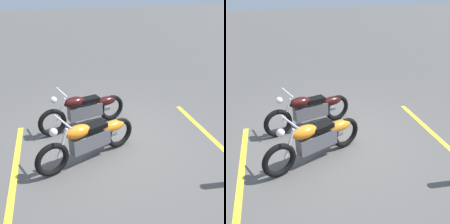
% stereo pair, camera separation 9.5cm
% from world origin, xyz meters
% --- Properties ---
extents(ground_plane, '(60.00, 60.00, 0.00)m').
position_xyz_m(ground_plane, '(0.00, 0.00, 0.00)').
color(ground_plane, '#514F4C').
extents(motorcycle_bright_foreground, '(2.12, 0.93, 1.04)m').
position_xyz_m(motorcycle_bright_foreground, '(-0.52, -0.64, 0.46)').
color(motorcycle_bright_foreground, black).
rests_on(motorcycle_bright_foreground, ground).
extents(motorcycle_dark_foreground, '(2.19, 0.80, 1.04)m').
position_xyz_m(motorcycle_dark_foreground, '(-0.35, 0.68, 0.46)').
color(motorcycle_dark_foreground, black).
rests_on(motorcycle_dark_foreground, ground).
extents(parking_stripe_near, '(0.32, 3.20, 0.01)m').
position_xyz_m(parking_stripe_near, '(-2.00, -0.54, 0.00)').
color(parking_stripe_near, yellow).
rests_on(parking_stripe_near, ground).
extents(parking_stripe_mid, '(0.32, 3.20, 0.01)m').
position_xyz_m(parking_stripe_mid, '(2.29, -0.55, 0.00)').
color(parking_stripe_mid, yellow).
rests_on(parking_stripe_mid, ground).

